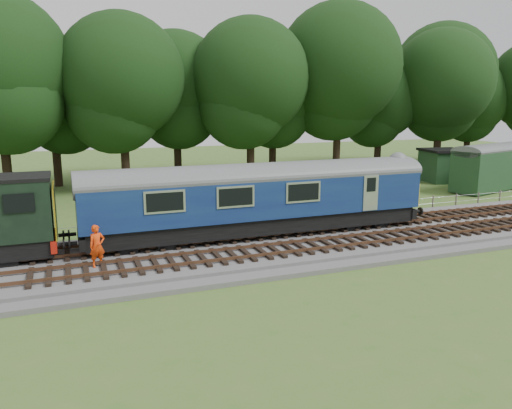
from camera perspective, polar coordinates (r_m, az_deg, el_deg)
name	(u,v)px	position (r m, az deg, el deg)	size (l,w,h in m)	color
ground	(370,237)	(27.87, 12.89, -3.67)	(120.00, 120.00, 0.00)	#416826
ballast	(370,234)	(27.82, 12.91, -3.32)	(70.00, 7.00, 0.35)	#4C4C4F
track_north	(356,224)	(28.90, 11.39, -2.21)	(67.20, 2.40, 0.21)	black
track_south	(388,237)	(26.50, 14.86, -3.62)	(67.20, 2.40, 0.21)	black
fence	(329,220)	(31.57, 8.36, -1.71)	(64.00, 0.12, 1.00)	#6B6054
tree_line	(238,180)	(47.31, -2.06, 2.81)	(70.00, 8.00, 18.00)	black
dmu_railcar	(260,193)	(25.80, 0.46, 1.35)	(18.05, 2.86, 3.88)	black
worker	(97,246)	(22.11, -17.70, -4.53)	(0.66, 0.43, 1.81)	#FF420D
parked_coach	(511,162)	(48.87, 27.09, 4.35)	(14.94, 6.63, 3.78)	#1C3E20
shed	(443,165)	(49.36, 20.62, 4.24)	(4.22, 4.22, 3.01)	#1C3E20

